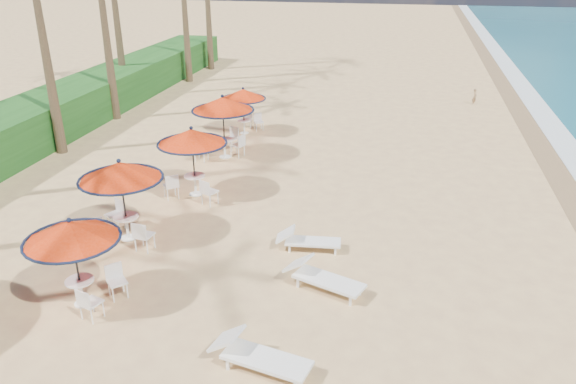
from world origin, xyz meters
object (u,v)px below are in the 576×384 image
Objects in this scene: lounger_mid at (321,276)px; station_4 at (244,98)px; lounger_far at (306,240)px; station_3 at (223,112)px; station_1 at (120,181)px; station_2 at (192,144)px; station_0 at (75,240)px; lounger_near at (257,355)px.

station_4 is at bearing 134.95° from lounger_mid.
lounger_far is at bearing 131.66° from lounger_mid.
station_3 is at bearing -88.56° from station_4.
station_1 reaches higher than station_2.
lounger_mid is at bearing 18.88° from station_0.
station_4 is 16.06m from lounger_near.
station_0 is 0.93× the size of station_2.
station_3 reaches higher than station_1.
station_2 is at bearing -87.15° from station_3.
station_1 reaches higher than lounger_mid.
lounger_mid is at bearing 87.82° from lounger_near.
station_3 reaches higher than lounger_mid.
lounger_far is at bearing 5.14° from station_1.
station_4 is 0.98× the size of lounger_mid.
lounger_far is (0.09, 5.09, -0.05)m from lounger_near.
lounger_near is 3.30m from lounger_mid.
station_2 is 7.27m from lounger_mid.
station_3 is at bearing 118.15° from lounger_far.
station_4 is at bearing 86.95° from station_1.
station_3 is at bearing 142.19° from lounger_mid.
station_3 is at bearing 84.93° from station_1.
station_2 is at bearing -87.80° from station_4.
station_1 is 5.56m from lounger_far.
lounger_far is at bearing 38.45° from station_0.
lounger_mid is at bearing -13.15° from station_1.
station_1 is 7.40m from station_3.
lounger_mid is (5.40, -8.78, -1.57)m from station_3.
station_3 is at bearing 123.17° from lounger_near.
station_2 is 9.28m from lounger_near.
station_4 is 13.37m from lounger_mid.
lounger_near is 1.01× the size of lounger_mid.
station_0 is 5.04m from lounger_near.
lounger_mid is 1.17× the size of lounger_far.
station_3 is at bearing 89.62° from station_0.
station_3 reaches higher than lounger_far.
station_3 is 1.18× the size of lounger_near.
station_1 is 1.13× the size of lounger_near.
lounger_near is (4.38, -8.04, -1.54)m from station_2.
station_3 is 10.43m from lounger_mid.
lounger_near is at bearing -97.04° from lounger_far.
station_3 is (-0.20, 3.94, 0.03)m from station_2.
lounger_mid is (5.47, 1.87, -1.42)m from station_0.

